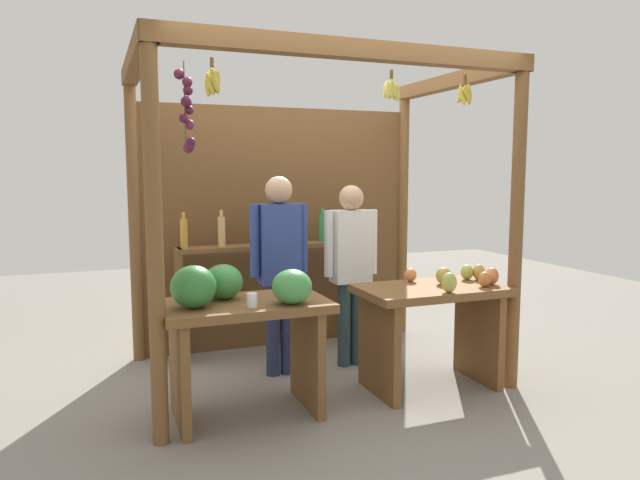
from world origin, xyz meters
TOP-DOWN VIEW (x-y plane):
  - ground_plane at (0.00, 0.00)m, footprint 12.00×12.00m
  - market_stall at (-0.01, 0.39)m, footprint 2.74×1.83m
  - fruit_counter_left at (-0.76, -0.66)m, footprint 1.10×0.64m
  - fruit_counter_right at (0.74, -0.65)m, footprint 1.10×0.64m
  - bottle_shelf_unit at (-0.12, 0.65)m, footprint 1.75×0.22m
  - vendor_man at (-0.26, 0.05)m, footprint 0.48×0.22m
  - vendor_woman at (0.37, 0.06)m, footprint 0.48×0.21m

SIDE VIEW (x-z plane):
  - ground_plane at x=0.00m, z-range 0.00..0.00m
  - fruit_counter_right at x=0.74m, z-range 0.11..1.04m
  - fruit_counter_left at x=-0.76m, z-range 0.15..1.21m
  - bottle_shelf_unit at x=-0.12m, z-range 0.11..1.46m
  - vendor_woman at x=0.37m, z-range 0.15..1.68m
  - vendor_man at x=-0.26m, z-range 0.16..1.77m
  - market_stall at x=-0.01m, z-range 0.20..2.68m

